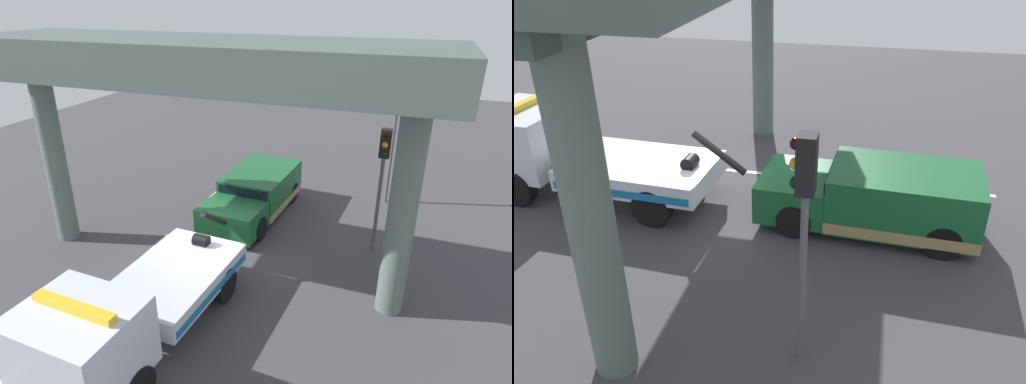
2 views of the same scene
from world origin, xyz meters
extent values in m
cube|color=#423F44|center=(0.00, 0.00, -0.05)|extent=(60.00, 40.00, 0.10)
cube|color=silver|center=(-6.00, -2.27, 0.00)|extent=(2.60, 0.16, 0.01)
cube|color=silver|center=(0.00, -2.27, 0.00)|extent=(2.60, 0.16, 0.01)
cube|color=silver|center=(1.99, 0.06, 0.93)|extent=(3.95, 2.58, 0.55)
cube|color=silver|center=(5.31, -0.11, 1.48)|extent=(2.16, 2.40, 1.65)
cube|color=black|center=(5.93, -0.14, 1.84)|extent=(0.17, 2.21, 0.66)
cube|color=#196B9E|center=(2.05, 1.26, 0.84)|extent=(3.64, 0.20, 0.20)
cylinder|color=black|center=(-0.20, 0.16, 1.66)|extent=(1.42, 0.25, 1.07)
cylinder|color=black|center=(0.60, 0.12, 1.32)|extent=(0.38, 0.47, 0.36)
cube|color=yellow|center=(5.31, -0.11, 2.38)|extent=(0.33, 1.93, 0.16)
cylinder|color=black|center=(5.06, -1.13, 0.50)|extent=(1.01, 0.37, 1.00)
cylinder|color=black|center=(1.27, 1.13, 0.50)|extent=(1.01, 0.37, 1.00)
cylinder|color=black|center=(1.17, -0.95, 0.50)|extent=(1.01, 0.37, 1.00)
cube|color=#195B2D|center=(-4.70, 0.03, 0.91)|extent=(3.56, 2.37, 1.35)
cube|color=#195B2D|center=(-2.11, -0.09, 0.71)|extent=(1.83, 2.19, 0.95)
cube|color=black|center=(-2.95, -0.05, 1.20)|extent=(0.15, 1.94, 0.59)
cube|color=#9E8451|center=(-4.70, 0.03, 0.41)|extent=(3.58, 2.38, 0.28)
cylinder|color=black|center=(-2.21, 0.87, 0.42)|extent=(0.85, 0.32, 0.84)
cylinder|color=black|center=(-2.31, -1.05, 0.42)|extent=(0.85, 0.32, 0.84)
cylinder|color=black|center=(-5.60, 1.04, 0.42)|extent=(0.85, 0.32, 0.84)
cylinder|color=black|center=(-5.69, -0.88, 0.42)|extent=(0.85, 0.32, 0.84)
cylinder|color=#596B60|center=(0.03, 5.49, 2.88)|extent=(0.71, 0.71, 5.76)
cylinder|color=#596B60|center=(0.03, -5.49, 2.88)|extent=(0.71, 0.71, 5.76)
cube|color=#4B5B52|center=(0.03, 0.00, 6.30)|extent=(3.60, 12.98, 1.09)
cube|color=#3E4A43|center=(0.03, 0.00, 5.58)|extent=(0.50, 12.58, 0.36)
cylinder|color=#515456|center=(-7.00, 4.69, 1.86)|extent=(0.12, 0.12, 3.71)
cube|color=black|center=(-7.00, 4.69, 4.16)|extent=(0.28, 0.32, 0.90)
sphere|color=#360605|center=(-6.84, 4.69, 4.46)|extent=(0.18, 0.18, 0.18)
sphere|color=gold|center=(-6.84, 4.69, 4.16)|extent=(0.18, 0.18, 0.18)
sphere|color=black|center=(-6.84, 4.69, 3.86)|extent=(0.18, 0.18, 0.18)
cylinder|color=#515456|center=(-3.00, 4.69, 1.63)|extent=(0.12, 0.12, 3.27)
cube|color=black|center=(-3.00, 4.69, 3.72)|extent=(0.28, 0.32, 0.90)
sphere|color=#360605|center=(-2.84, 4.69, 4.02)|extent=(0.18, 0.18, 0.18)
sphere|color=gold|center=(-2.84, 4.69, 3.72)|extent=(0.18, 0.18, 0.18)
sphere|color=black|center=(-2.84, 4.69, 3.42)|extent=(0.18, 0.18, 0.18)
camera|label=1|loc=(10.36, 5.57, 7.81)|focal=30.76mm
camera|label=2|loc=(-3.91, 11.18, 6.80)|focal=36.14mm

